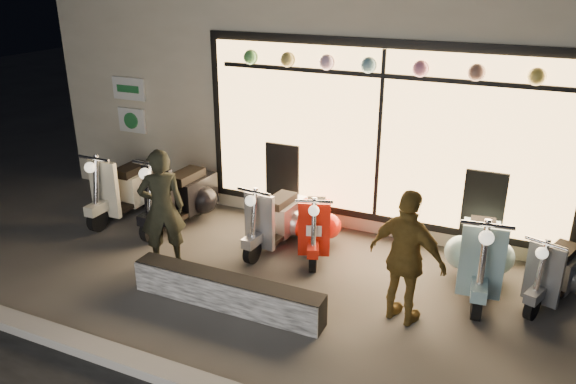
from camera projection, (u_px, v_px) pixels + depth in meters
name	position (u px, v px, depth m)	size (l,w,h in m)	color
ground	(269.00, 285.00, 7.14)	(40.00, 40.00, 0.00)	#383533
kerb	(177.00, 377.00, 5.42)	(40.00, 0.25, 0.12)	slate
shop_building	(385.00, 62.00, 10.57)	(10.20, 6.23, 4.20)	beige
graffiti_barrier	(227.00, 292.00, 6.60)	(2.42, 0.28, 0.40)	black
scooter_silver	(279.00, 217.00, 8.11)	(0.51, 1.39, 0.99)	black
scooter_red	(316.00, 223.00, 7.95)	(0.71, 1.32, 0.95)	black
scooter_black	(185.00, 194.00, 8.79)	(0.56, 1.60, 1.14)	black
scooter_cream	(131.00, 186.00, 9.12)	(0.50, 1.54, 1.11)	black
scooter_blue	(480.00, 252.00, 7.00)	(0.61, 1.57, 1.12)	black
scooter_grey	(557.00, 270.00, 6.75)	(0.69, 1.27, 0.91)	black
man	(162.00, 208.00, 7.37)	(0.59, 0.39, 1.62)	black
woman	(407.00, 258.00, 6.14)	(0.93, 0.39, 1.58)	brown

